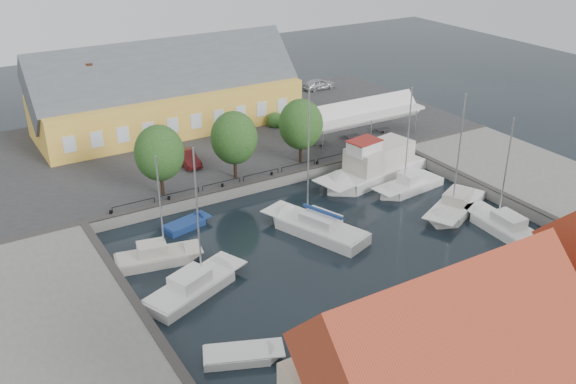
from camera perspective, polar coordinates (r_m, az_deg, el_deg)
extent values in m
plane|color=black|center=(50.91, 3.48, -4.02)|extent=(140.00, 140.00, 0.00)
cube|color=#2D2D30|center=(69.05, -7.29, 4.46)|extent=(56.00, 26.00, 1.00)
cube|color=slate|center=(42.34, -20.87, -11.87)|extent=(12.00, 24.00, 1.00)
cube|color=slate|center=(63.45, 21.24, 0.91)|extent=(12.00, 24.00, 1.00)
cube|color=#383533|center=(58.26, -2.17, 1.17)|extent=(56.00, 0.60, 0.12)
cube|color=#383533|center=(42.85, -13.50, -9.33)|extent=(0.60, 24.00, 0.12)
cube|color=#383533|center=(59.08, 17.83, 0.25)|extent=(0.60, 24.00, 0.12)
cylinder|color=black|center=(53.87, -15.48, -1.77)|extent=(0.24, 0.24, 0.40)
cylinder|color=black|center=(55.14, -10.54, -0.58)|extent=(0.24, 0.24, 0.40)
cylinder|color=black|center=(56.83, -5.85, 0.55)|extent=(0.24, 0.24, 0.40)
cylinder|color=black|center=(58.89, -1.47, 1.60)|extent=(0.24, 0.24, 0.40)
cylinder|color=black|center=(61.29, 2.61, 2.57)|extent=(0.24, 0.24, 0.40)
cylinder|color=black|center=(64.00, 6.36, 3.45)|extent=(0.24, 0.24, 0.40)
cylinder|color=black|center=(66.96, 9.80, 4.25)|extent=(0.24, 0.24, 0.40)
cube|color=gold|center=(71.85, -10.53, 7.40)|extent=(28.00, 10.00, 4.50)
cube|color=#474C51|center=(70.87, -10.76, 10.08)|extent=(28.56, 7.60, 7.60)
cube|color=gold|center=(75.00, -19.35, 6.74)|extent=(6.00, 6.00, 3.50)
cube|color=brown|center=(68.18, -17.25, 10.41)|extent=(0.60, 0.60, 1.20)
cube|color=silver|center=(67.76, 6.52, 6.96)|extent=(14.00, 4.00, 0.25)
cylinder|color=silver|center=(63.52, 3.10, 4.52)|extent=(0.10, 0.10, 2.70)
cylinder|color=silver|center=(66.34, 1.36, 5.48)|extent=(0.10, 0.10, 2.70)
cylinder|color=silver|center=(66.86, 7.39, 5.43)|extent=(0.10, 0.10, 2.70)
cylinder|color=silver|center=(69.55, 5.58, 6.32)|extent=(0.10, 0.10, 2.70)
cylinder|color=silver|center=(70.56, 11.27, 6.23)|extent=(0.10, 0.10, 2.70)
cylinder|color=silver|center=(73.11, 9.41, 7.06)|extent=(0.10, 0.10, 2.70)
cylinder|color=black|center=(55.98, -11.13, 0.74)|extent=(0.30, 0.30, 2.10)
ellipsoid|color=#1C4017|center=(54.88, -11.37, 3.43)|extent=(4.20, 4.20, 4.83)
cylinder|color=black|center=(58.42, -4.72, 2.22)|extent=(0.30, 0.30, 2.10)
ellipsoid|color=#1C4017|center=(57.36, -4.82, 4.83)|extent=(4.20, 4.20, 4.83)
cylinder|color=black|center=(61.55, 1.13, 3.55)|extent=(0.30, 0.30, 2.10)
ellipsoid|color=#1C4017|center=(60.55, 1.15, 6.04)|extent=(4.20, 4.20, 4.83)
imported|color=#B7BAC0|center=(85.19, 2.77, 9.58)|extent=(4.41, 1.82, 1.50)
imported|color=#591416|center=(61.93, -8.98, 3.00)|extent=(1.50, 4.15, 1.36)
cube|color=white|center=(51.00, 3.05, -3.75)|extent=(5.15, 7.93, 1.50)
cube|color=white|center=(51.10, 2.23, -2.66)|extent=(5.55, 9.29, 0.08)
cube|color=white|center=(50.50, 2.91, -2.45)|extent=(2.79, 3.44, 0.90)
cylinder|color=silver|center=(49.05, 1.82, 3.24)|extent=(0.12, 0.12, 11.14)
cube|color=navy|center=(50.06, 3.10, -1.75)|extent=(1.47, 3.57, 0.22)
cube|color=white|center=(62.00, 8.00, 1.51)|extent=(10.27, 5.30, 1.80)
cube|color=white|center=(60.78, 7.29, 2.01)|extent=(12.17, 5.50, 0.08)
cube|color=beige|center=(61.23, 8.11, 3.22)|extent=(7.16, 4.23, 2.20)
cube|color=white|center=(59.17, 6.78, 3.96)|extent=(3.00, 2.45, 1.20)
cube|color=maroon|center=(58.94, 6.81, 4.54)|extent=(3.26, 2.60, 0.10)
cube|color=white|center=(59.97, 10.98, 0.37)|extent=(6.03, 3.08, 1.30)
cube|color=white|center=(59.19, 10.56, 0.79)|extent=(7.17, 3.11, 0.08)
cube|color=white|center=(59.40, 10.97, 1.34)|extent=(2.49, 1.91, 0.90)
cylinder|color=silver|center=(57.19, 10.62, 4.77)|extent=(0.12, 0.12, 9.06)
cube|color=white|center=(57.12, 14.78, -1.36)|extent=(7.12, 5.29, 1.30)
cube|color=white|center=(56.11, 14.57, -1.05)|extent=(8.26, 5.76, 0.08)
cube|color=beige|center=(56.48, 14.85, -0.39)|extent=(3.18, 2.81, 0.90)
cylinder|color=silver|center=(53.73, 14.95, 3.43)|extent=(0.12, 0.12, 9.87)
cube|color=white|center=(54.14, 18.97, -3.51)|extent=(2.85, 6.35, 1.30)
cube|color=white|center=(54.29, 18.51, -2.53)|extent=(2.83, 7.58, 0.08)
cube|color=white|center=(53.71, 19.03, -2.36)|extent=(1.83, 2.58, 0.90)
cylinder|color=silver|center=(52.80, 18.79, 1.80)|extent=(0.12, 0.12, 8.67)
cube|color=beige|center=(48.47, -12.03, -6.16)|extent=(5.46, 3.15, 1.30)
cube|color=beige|center=(48.18, -11.35, -5.34)|extent=(6.45, 3.26, 0.08)
cube|color=beige|center=(47.90, -12.00, -4.96)|extent=(2.30, 1.87, 0.90)
cylinder|color=silver|center=(46.43, -11.28, -1.22)|extent=(0.12, 0.12, 7.70)
cube|color=white|center=(44.52, -8.77, -8.98)|extent=(7.00, 4.93, 1.30)
cube|color=white|center=(44.60, -8.09, -7.79)|extent=(8.16, 5.34, 0.08)
cube|color=white|center=(43.98, -8.72, -7.65)|extent=(3.09, 2.65, 0.90)
cylinder|color=silver|center=(42.50, -8.03, -2.11)|extent=(0.12, 0.12, 9.63)
cube|color=white|center=(38.93, -4.60, -14.51)|extent=(4.26, 3.16, 0.90)
cube|color=white|center=(38.64, -3.89, -13.90)|extent=(4.95, 3.39, 0.08)
cube|color=navy|center=(52.76, -9.25, -3.14)|extent=(3.60, 2.40, 0.80)
cube|color=navy|center=(52.77, -8.93, -2.57)|extent=(4.22, 2.49, 0.08)
cube|color=#B23726|center=(25.75, 14.61, -13.25)|extent=(11.33, 6.50, 6.50)
cube|color=brown|center=(23.17, 10.09, -12.51)|extent=(0.70, 0.70, 1.00)
cube|color=brown|center=(26.25, 18.45, -8.80)|extent=(0.60, 0.60, 0.80)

